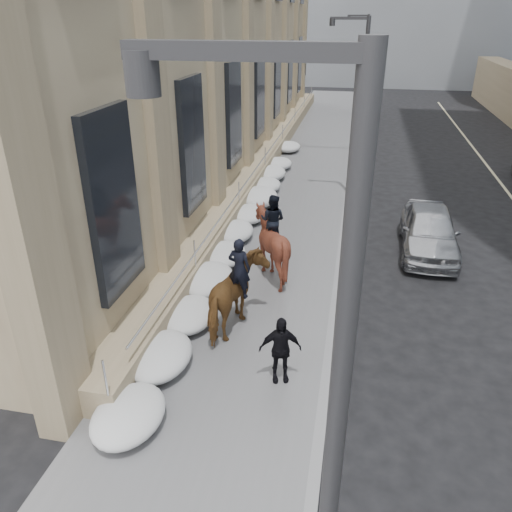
% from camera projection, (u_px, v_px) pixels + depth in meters
% --- Properties ---
extents(ground, '(140.00, 140.00, 0.00)m').
position_uv_depth(ground, '(218.00, 378.00, 12.29)').
color(ground, black).
rests_on(ground, ground).
extents(sidewalk, '(5.00, 80.00, 0.12)m').
position_uv_depth(sidewalk, '(281.00, 224.00, 21.07)').
color(sidewalk, '#58595B').
rests_on(sidewalk, ground).
extents(curb, '(0.24, 80.00, 0.12)m').
position_uv_depth(curb, '(343.00, 229.00, 20.60)').
color(curb, slate).
rests_on(curb, ground).
extents(streetlight_near, '(1.71, 0.24, 8.00)m').
position_uv_depth(streetlight_near, '(316.00, 448.00, 4.51)').
color(streetlight_near, '#2D2D30').
rests_on(streetlight_near, ground).
extents(streetlight_mid, '(1.71, 0.24, 8.00)m').
position_uv_depth(streetlight_mid, '(358.00, 101.00, 22.11)').
color(streetlight_mid, '#2D2D30').
rests_on(streetlight_mid, ground).
extents(streetlight_far, '(1.71, 0.24, 8.00)m').
position_uv_depth(streetlight_far, '(363.00, 62.00, 39.71)').
color(streetlight_far, '#2D2D30').
rests_on(streetlight_far, ground).
extents(traffic_signal, '(4.10, 0.22, 6.00)m').
position_uv_depth(traffic_signal, '(348.00, 90.00, 29.52)').
color(traffic_signal, '#2D2D30').
rests_on(traffic_signal, ground).
extents(snow_bank, '(1.70, 18.10, 0.76)m').
position_uv_depth(snow_bank, '(238.00, 230.00, 19.47)').
color(snow_bank, '#BABDC1').
rests_on(snow_bank, sidewalk).
extents(mounted_horse_left, '(1.48, 2.62, 2.71)m').
position_uv_depth(mounted_horse_left, '(237.00, 295.00, 13.54)').
color(mounted_horse_left, '#533519').
rests_on(mounted_horse_left, sidewalk).
extents(mounted_horse_right, '(2.19, 2.37, 2.79)m').
position_uv_depth(mounted_horse_right, '(271.00, 242.00, 16.35)').
color(mounted_horse_right, '#4B2115').
rests_on(mounted_horse_right, sidewalk).
extents(pedestrian, '(1.09, 0.68, 1.73)m').
position_uv_depth(pedestrian, '(280.00, 349.00, 11.73)').
color(pedestrian, black).
rests_on(pedestrian, sidewalk).
extents(car_silver, '(2.15, 5.02, 1.69)m').
position_uv_depth(car_silver, '(429.00, 231.00, 18.47)').
color(car_silver, '#A5A7AD').
rests_on(car_silver, ground).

